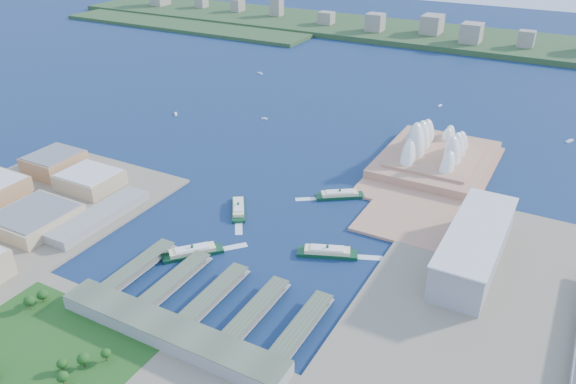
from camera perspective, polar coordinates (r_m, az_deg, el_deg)
The scene contains 20 objects.
ground at distance 548.40m, azimuth -4.03°, elevation -5.95°, with size 3000.00×3000.00×0.00m, color #0F2646.
east_land at distance 448.77m, azimuth 20.20°, elevation -16.88°, with size 240.00×500.00×3.00m, color gray.
peninsula at distance 722.67m, azimuth 14.50°, elevation 2.18°, with size 135.00×220.00×3.00m, color tan.
far_shore at distance 1414.61m, azimuth 18.39°, elevation 14.44°, with size 2200.00×260.00×12.00m, color #2D4926.
opera_house at distance 728.91m, azimuth 15.02°, elevation 4.98°, with size 134.00×180.00×58.00m, color white, non-canonical shape.
toaster_building at distance 543.84m, azimuth 18.43°, elevation -5.25°, with size 45.00×155.00×35.00m, color gray.
west_buildings at distance 656.36m, azimuth -26.35°, elevation -1.28°, with size 200.00×280.00×27.00m, color #A77A53, non-canonical shape.
ferry_wharves at distance 489.69m, azimuth -7.39°, elevation -10.21°, with size 184.00×90.00×9.30m, color #4A5641, non-canonical shape.
terminal_building at distance 451.43m, azimuth -11.84°, elevation -13.84°, with size 200.00×28.00×12.00m, color gray.
park at distance 468.84m, azimuth -23.58°, elevation -13.82°, with size 150.00×110.00×16.00m, color #194714, non-canonical shape.
far_skyline at distance 1388.58m, azimuth 18.42°, elevation 15.63°, with size 1900.00×140.00×55.00m, color gray, non-canonical shape.
ferry_a at distance 612.63m, azimuth -5.07°, elevation -1.49°, with size 13.58×53.37×10.09m, color #0E391F, non-canonical shape.
ferry_b at distance 639.72m, azimuth 5.28°, elevation -0.13°, with size 13.97×54.88×10.38m, color #0E391F, non-canonical shape.
ferry_c at distance 545.59m, azimuth -9.69°, elevation -5.83°, with size 14.85×58.33×11.03m, color #0E391F, non-canonical shape.
ferry_d at distance 539.21m, azimuth 4.01°, elevation -5.91°, with size 14.70×57.75×10.92m, color #0E391F, non-canonical shape.
boat_a at distance 903.07m, azimuth -11.33°, elevation 7.79°, with size 3.60×14.42×2.78m, color white, non-canonical shape.
boat_b at distance 868.50m, azimuth -2.40°, elevation 7.48°, with size 3.02×8.62×2.33m, color white, non-canonical shape.
boat_c at distance 878.27m, azimuth 26.71°, elevation 4.68°, with size 3.98×13.63×3.07m, color white, non-canonical shape.
boat_d at distance 1103.24m, azimuth -2.85°, elevation 11.98°, with size 3.14×14.34×2.42m, color white, non-canonical shape.
boat_e at distance 956.50m, azimuth 15.18°, elevation 8.49°, with size 3.28×10.32×2.53m, color white, non-canonical shape.
Camera 1 is at (251.23, -379.40, 306.08)m, focal length 35.00 mm.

